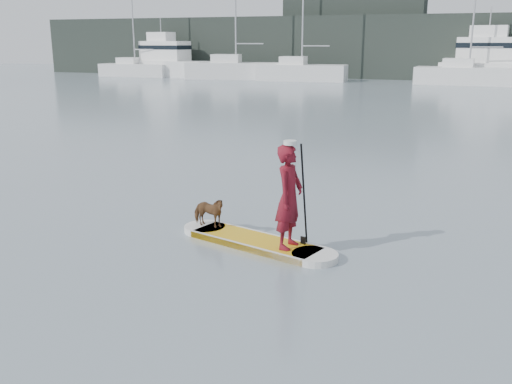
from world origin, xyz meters
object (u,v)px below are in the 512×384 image
(paddler, at_px, (289,197))
(dog, at_px, (208,212))
(sailboat_c, at_px, (301,71))
(sailboat_b, at_px, (235,69))
(motor_yacht_a, at_px, (500,62))
(motor_yacht_b, at_px, (169,60))
(sailboat_a, at_px, (135,69))
(paddleboard, at_px, (256,242))
(sailboat_d, at_px, (467,74))

(paddler, relative_size, dog, 2.55)
(paddler, bearing_deg, sailboat_c, 21.46)
(dog, xyz_separation_m, sailboat_b, (-17.44, 42.72, 0.57))
(dog, height_order, motor_yacht_a, motor_yacht_a)
(motor_yacht_b, bearing_deg, dog, -51.15)
(sailboat_b, distance_m, sailboat_c, 6.74)
(sailboat_a, bearing_deg, paddleboard, -57.17)
(paddleboard, bearing_deg, paddler, 0.00)
(motor_yacht_a, bearing_deg, sailboat_a, -170.69)
(paddler, height_order, sailboat_a, sailboat_a)
(sailboat_a, xyz_separation_m, sailboat_d, (32.73, -0.22, 0.15))
(paddler, relative_size, sailboat_d, 0.14)
(motor_yacht_b, bearing_deg, paddler, -49.73)
(sailboat_d, xyz_separation_m, motor_yacht_b, (-29.26, 1.36, 0.74))
(sailboat_b, xyz_separation_m, motor_yacht_b, (-7.96, 1.24, 0.67))
(sailboat_c, relative_size, motor_yacht_a, 1.07)
(paddleboard, distance_m, sailboat_b, 46.87)
(paddleboard, relative_size, sailboat_b, 0.23)
(motor_yacht_b, bearing_deg, sailboat_a, -152.98)
(paddleboard, distance_m, paddler, 1.20)
(paddler, height_order, sailboat_d, sailboat_d)
(sailboat_d, bearing_deg, motor_yacht_b, -179.62)
(paddleboard, bearing_deg, sailboat_d, 102.31)
(sailboat_b, height_order, sailboat_d, sailboat_b)
(motor_yacht_a, distance_m, motor_yacht_b, 31.80)
(dog, distance_m, sailboat_b, 46.15)
(paddleboard, relative_size, sailboat_d, 0.25)
(paddler, bearing_deg, sailboat_b, 29.24)
(paddler, bearing_deg, dog, 79.28)
(sailboat_c, bearing_deg, sailboat_d, -3.23)
(sailboat_d, bearing_deg, dog, -92.13)
(dog, xyz_separation_m, motor_yacht_b, (-25.40, 43.97, 1.24))
(sailboat_b, height_order, sailboat_c, sailboat_b)
(paddleboard, xyz_separation_m, sailboat_b, (-18.55, 43.04, 0.93))
(motor_yacht_a, bearing_deg, sailboat_d, -129.48)
(dog, bearing_deg, sailboat_c, 18.58)
(dog, bearing_deg, motor_yacht_a, -3.61)
(paddler, relative_size, sailboat_b, 0.13)
(sailboat_a, bearing_deg, sailboat_b, -2.46)
(sailboat_a, height_order, sailboat_d, sailboat_d)
(sailboat_a, height_order, sailboat_b, sailboat_b)
(sailboat_b, relative_size, motor_yacht_a, 1.29)
(paddler, xyz_separation_m, sailboat_c, (-12.49, 42.99, -0.15))
(paddleboard, xyz_separation_m, dog, (-1.10, 0.32, 0.36))
(sailboat_d, bearing_deg, sailboat_b, -177.28)
(paddler, xyz_separation_m, motor_yacht_a, (4.59, 45.63, 0.79))
(paddler, height_order, dog, paddler)
(motor_yacht_a, bearing_deg, dog, -92.46)
(sailboat_c, bearing_deg, paddleboard, -78.31)
(sailboat_b, distance_m, motor_yacht_a, 23.95)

